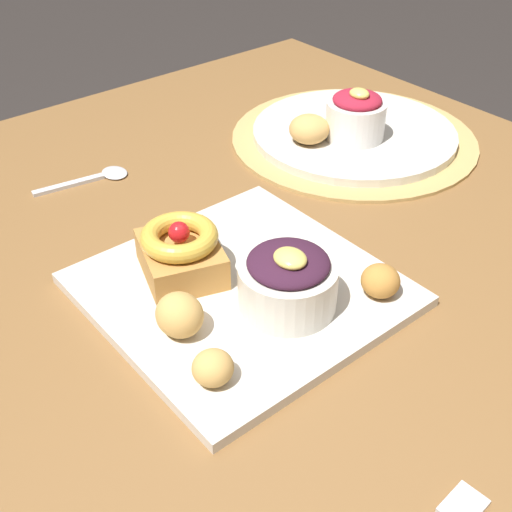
{
  "coord_description": "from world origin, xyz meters",
  "views": [
    {
      "loc": [
        0.38,
        -0.43,
        1.17
      ],
      "look_at": [
        -0.04,
        -0.08,
        0.77
      ],
      "focal_mm": 46.36,
      "sensor_mm": 36.0,
      "label": 1
    }
  ],
  "objects_px": {
    "fritter_front": "(180,315)",
    "fritter_back": "(213,368)",
    "front_plate": "(241,289)",
    "back_pastry": "(309,129)",
    "fritter_middle": "(378,282)",
    "berry_ramekin": "(288,280)",
    "back_plate": "(354,133)",
    "spoon": "(95,178)",
    "cake_slice": "(181,251)",
    "back_ramekin": "(356,115)"
  },
  "relations": [
    {
      "from": "fritter_front",
      "to": "fritter_back",
      "type": "bearing_deg",
      "value": -10.93
    },
    {
      "from": "front_plate",
      "to": "fritter_back",
      "type": "height_order",
      "value": "fritter_back"
    },
    {
      "from": "back_pastry",
      "to": "front_plate",
      "type": "bearing_deg",
      "value": -55.49
    },
    {
      "from": "fritter_front",
      "to": "fritter_middle",
      "type": "bearing_deg",
      "value": 66.02
    },
    {
      "from": "berry_ramekin",
      "to": "back_plate",
      "type": "bearing_deg",
      "value": 124.09
    },
    {
      "from": "berry_ramekin",
      "to": "back_plate",
      "type": "distance_m",
      "value": 0.41
    },
    {
      "from": "fritter_middle",
      "to": "spoon",
      "type": "distance_m",
      "value": 0.42
    },
    {
      "from": "berry_ramekin",
      "to": "back_pastry",
      "type": "bearing_deg",
      "value": 133.25
    },
    {
      "from": "fritter_middle",
      "to": "fritter_back",
      "type": "height_order",
      "value": "fritter_middle"
    },
    {
      "from": "back_plate",
      "to": "back_pastry",
      "type": "xyz_separation_m",
      "value": [
        -0.01,
        -0.08,
        0.03
      ]
    },
    {
      "from": "front_plate",
      "to": "spoon",
      "type": "distance_m",
      "value": 0.31
    },
    {
      "from": "fritter_back",
      "to": "spoon",
      "type": "distance_m",
      "value": 0.41
    },
    {
      "from": "berry_ramekin",
      "to": "back_plate",
      "type": "relative_size",
      "value": 0.33
    },
    {
      "from": "fritter_back",
      "to": "fritter_middle",
      "type": "bearing_deg",
      "value": 86.5
    },
    {
      "from": "back_pastry",
      "to": "spoon",
      "type": "bearing_deg",
      "value": -114.74
    },
    {
      "from": "cake_slice",
      "to": "spoon",
      "type": "relative_size",
      "value": 0.88
    },
    {
      "from": "fritter_middle",
      "to": "back_plate",
      "type": "distance_m",
      "value": 0.37
    },
    {
      "from": "fritter_back",
      "to": "spoon",
      "type": "xyz_separation_m",
      "value": [
        -0.4,
        0.1,
        -0.03
      ]
    },
    {
      "from": "fritter_back",
      "to": "back_plate",
      "type": "distance_m",
      "value": 0.52
    },
    {
      "from": "back_plate",
      "to": "back_ramekin",
      "type": "bearing_deg",
      "value": -48.58
    },
    {
      "from": "fritter_middle",
      "to": "fritter_front",
      "type": "bearing_deg",
      "value": -113.98
    },
    {
      "from": "front_plate",
      "to": "back_plate",
      "type": "bearing_deg",
      "value": 116.24
    },
    {
      "from": "cake_slice",
      "to": "fritter_middle",
      "type": "distance_m",
      "value": 0.2
    },
    {
      "from": "back_pastry",
      "to": "cake_slice",
      "type": "bearing_deg",
      "value": -66.95
    },
    {
      "from": "front_plate",
      "to": "fritter_front",
      "type": "distance_m",
      "value": 0.09
    },
    {
      "from": "cake_slice",
      "to": "fritter_back",
      "type": "bearing_deg",
      "value": -24.61
    },
    {
      "from": "front_plate",
      "to": "berry_ramekin",
      "type": "xyz_separation_m",
      "value": [
        0.05,
        0.02,
        0.04
      ]
    },
    {
      "from": "fritter_front",
      "to": "fritter_middle",
      "type": "relative_size",
      "value": 1.21
    },
    {
      "from": "fritter_front",
      "to": "back_pastry",
      "type": "bearing_deg",
      "value": 119.72
    },
    {
      "from": "spoon",
      "to": "back_pastry",
      "type": "bearing_deg",
      "value": -15.58
    },
    {
      "from": "berry_ramekin",
      "to": "fritter_middle",
      "type": "bearing_deg",
      "value": 59.94
    },
    {
      "from": "back_pastry",
      "to": "spoon",
      "type": "distance_m",
      "value": 0.3
    },
    {
      "from": "front_plate",
      "to": "fritter_middle",
      "type": "distance_m",
      "value": 0.14
    },
    {
      "from": "berry_ramekin",
      "to": "spoon",
      "type": "xyz_separation_m",
      "value": [
        -0.36,
        -0.02,
        -0.04
      ]
    },
    {
      "from": "back_plate",
      "to": "back_ramekin",
      "type": "xyz_separation_m",
      "value": [
        0.02,
        -0.02,
        0.04
      ]
    },
    {
      "from": "cake_slice",
      "to": "fritter_front",
      "type": "xyz_separation_m",
      "value": [
        0.07,
        -0.05,
        -0.01
      ]
    },
    {
      "from": "back_plate",
      "to": "back_ramekin",
      "type": "height_order",
      "value": "back_ramekin"
    },
    {
      "from": "cake_slice",
      "to": "fritter_middle",
      "type": "relative_size",
      "value": 2.79
    },
    {
      "from": "fritter_front",
      "to": "back_pastry",
      "type": "xyz_separation_m",
      "value": [
        -0.2,
        0.36,
        0.0
      ]
    },
    {
      "from": "cake_slice",
      "to": "spoon",
      "type": "distance_m",
      "value": 0.26
    },
    {
      "from": "berry_ramekin",
      "to": "back_plate",
      "type": "height_order",
      "value": "berry_ramekin"
    },
    {
      "from": "fritter_front",
      "to": "fritter_middle",
      "type": "height_order",
      "value": "fritter_front"
    },
    {
      "from": "back_ramekin",
      "to": "fritter_back",
      "type": "bearing_deg",
      "value": -60.56
    },
    {
      "from": "fritter_middle",
      "to": "fritter_back",
      "type": "distance_m",
      "value": 0.2
    },
    {
      "from": "fritter_middle",
      "to": "fritter_back",
      "type": "relative_size",
      "value": 1.07
    },
    {
      "from": "back_plate",
      "to": "spoon",
      "type": "xyz_separation_m",
      "value": [
        -0.14,
        -0.35,
        -0.01
      ]
    },
    {
      "from": "front_plate",
      "to": "back_plate",
      "type": "distance_m",
      "value": 0.39
    },
    {
      "from": "back_plate",
      "to": "fritter_middle",
      "type": "bearing_deg",
      "value": -42.93
    },
    {
      "from": "fritter_back",
      "to": "back_plate",
      "type": "bearing_deg",
      "value": 120.03
    },
    {
      "from": "fritter_middle",
      "to": "back_plate",
      "type": "relative_size",
      "value": 0.13
    }
  ]
}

